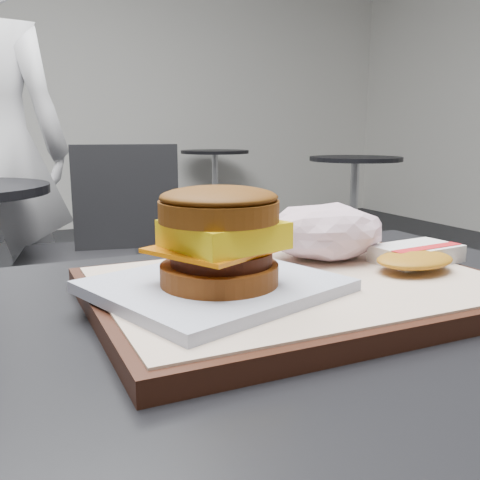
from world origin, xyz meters
name	(u,v)px	position (x,y,z in m)	size (l,w,h in m)	color
serving_tray	(298,289)	(0.07, 0.05, 0.78)	(0.38, 0.28, 0.02)	black
breakfast_sandwich	(218,249)	(-0.02, 0.04, 0.83)	(0.23, 0.22, 0.09)	silver
hash_brown	(416,256)	(0.20, 0.04, 0.80)	(0.12, 0.10, 0.02)	silver
crumpled_wrapper	(325,231)	(0.14, 0.11, 0.82)	(0.13, 0.11, 0.06)	white
neighbor_chair	(96,243)	(0.15, 1.67, 0.51)	(0.63, 0.49, 0.88)	#A9A9AE
bg_table_near	(355,183)	(2.20, 2.80, 0.56)	(0.66, 0.66, 0.75)	black
bg_table_far	(215,170)	(1.80, 4.50, 0.56)	(0.66, 0.66, 0.75)	black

